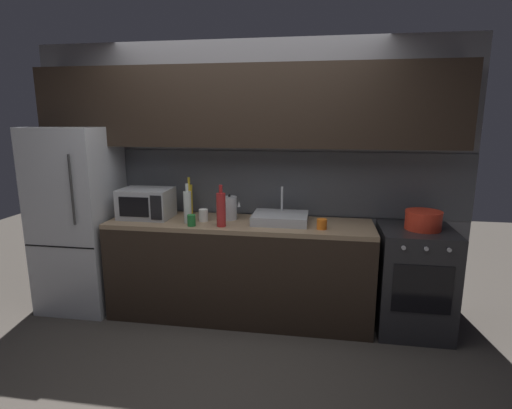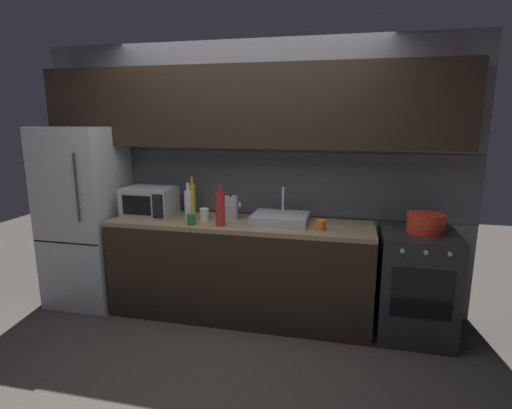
# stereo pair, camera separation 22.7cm
# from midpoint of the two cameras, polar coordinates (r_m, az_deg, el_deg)

# --- Properties ---
(ground_plane) EXTENTS (10.00, 10.00, 0.00)m
(ground_plane) POSITION_cam_midpoint_polar(r_m,az_deg,el_deg) (3.18, -8.00, -22.54)
(ground_plane) COLOR #3D3833
(back_wall) EXTENTS (4.09, 0.44, 2.50)m
(back_wall) POSITION_cam_midpoint_polar(r_m,az_deg,el_deg) (3.79, -3.30, 8.23)
(back_wall) COLOR slate
(back_wall) RESTS_ON ground
(counter_run) EXTENTS (2.35, 0.60, 0.90)m
(counter_run) POSITION_cam_midpoint_polar(r_m,az_deg,el_deg) (3.74, -4.09, -9.13)
(counter_run) COLOR black
(counter_run) RESTS_ON ground
(refrigerator) EXTENTS (0.68, 0.69, 1.73)m
(refrigerator) POSITION_cam_midpoint_polar(r_m,az_deg,el_deg) (4.25, -25.07, -1.86)
(refrigerator) COLOR #B7BABF
(refrigerator) RESTS_ON ground
(oven_range) EXTENTS (0.60, 0.62, 0.90)m
(oven_range) POSITION_cam_midpoint_polar(r_m,az_deg,el_deg) (3.71, 19.68, -10.00)
(oven_range) COLOR #232326
(oven_range) RESTS_ON ground
(microwave) EXTENTS (0.46, 0.35, 0.27)m
(microwave) POSITION_cam_midpoint_polar(r_m,az_deg,el_deg) (3.88, -16.82, 0.17)
(microwave) COLOR #A8AAAF
(microwave) RESTS_ON counter_run
(sink_basin) EXTENTS (0.48, 0.38, 0.30)m
(sink_basin) POSITION_cam_midpoint_polar(r_m,az_deg,el_deg) (3.56, 1.62, -1.93)
(sink_basin) COLOR #ADAFB5
(sink_basin) RESTS_ON counter_run
(kettle) EXTENTS (0.17, 0.13, 0.23)m
(kettle) POSITION_cam_midpoint_polar(r_m,az_deg,el_deg) (3.67, -5.51, -0.51)
(kettle) COLOR #B7BABF
(kettle) RESTS_ON counter_run
(wine_bottle_clear) EXTENTS (0.07, 0.07, 0.35)m
(wine_bottle_clear) POSITION_cam_midpoint_polar(r_m,az_deg,el_deg) (3.60, -11.43, -0.31)
(wine_bottle_clear) COLOR silver
(wine_bottle_clear) RESTS_ON counter_run
(wine_bottle_red) EXTENTS (0.08, 0.08, 0.36)m
(wine_bottle_red) POSITION_cam_midpoint_polar(r_m,az_deg,el_deg) (3.43, -6.84, -0.67)
(wine_bottle_red) COLOR #A82323
(wine_bottle_red) RESTS_ON counter_run
(wine_bottle_yellow) EXTENTS (0.06, 0.06, 0.36)m
(wine_bottle_yellow) POSITION_cam_midpoint_polar(r_m,az_deg,el_deg) (3.91, -11.01, 0.77)
(wine_bottle_yellow) COLOR gold
(wine_bottle_yellow) RESTS_ON counter_run
(mug_orange) EXTENTS (0.08, 0.08, 0.09)m
(mug_orange) POSITION_cam_midpoint_polar(r_m,az_deg,el_deg) (3.38, 7.37, -2.76)
(mug_orange) COLOR orange
(mug_orange) RESTS_ON counter_run
(mug_green) EXTENTS (0.07, 0.07, 0.10)m
(mug_green) POSITION_cam_midpoint_polar(r_m,az_deg,el_deg) (3.51, -10.93, -2.23)
(mug_green) COLOR #1E6B2D
(mug_green) RESTS_ON counter_run
(mug_white) EXTENTS (0.08, 0.08, 0.11)m
(mug_white) POSITION_cam_midpoint_polar(r_m,az_deg,el_deg) (3.65, -9.21, -1.52)
(mug_white) COLOR silver
(mug_white) RESTS_ON counter_run
(cooking_pot) EXTENTS (0.29, 0.29, 0.16)m
(cooking_pot) POSITION_cam_midpoint_polar(r_m,az_deg,el_deg) (3.57, 20.86, -2.09)
(cooking_pot) COLOR red
(cooking_pot) RESTS_ON oven_range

